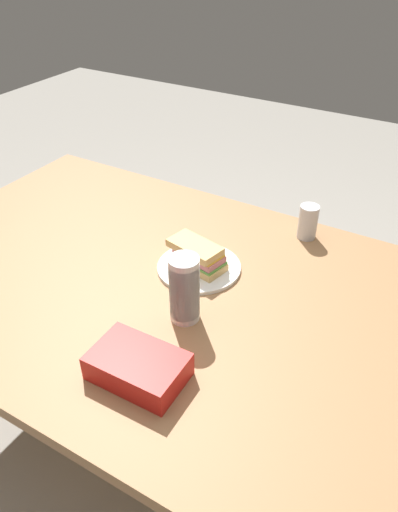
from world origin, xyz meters
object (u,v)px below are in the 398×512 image
at_px(dining_table, 160,300).
at_px(chip_bag, 138,366).
at_px(soda_can_silver, 308,222).
at_px(sandwich, 198,255).
at_px(paper_plate, 199,267).
at_px(plastic_cup_stack, 184,289).

bearing_deg(dining_table, chip_bag, 116.61).
xyz_separation_m(chip_bag, soda_can_silver, (-0.13, -0.81, 0.03)).
xyz_separation_m(sandwich, chip_bag, (-0.10, 0.46, -0.02)).
distance_m(paper_plate, plastic_cup_stack, 0.25).
height_order(paper_plate, chip_bag, chip_bag).
distance_m(paper_plate, soda_can_silver, 0.42).
distance_m(chip_bag, soda_can_silver, 0.82).
bearing_deg(dining_table, plastic_cup_stack, 147.61).
bearing_deg(chip_bag, soda_can_silver, 79.62).
bearing_deg(dining_table, sandwich, -120.66).
distance_m(sandwich, soda_can_silver, 0.42).
distance_m(sandwich, chip_bag, 0.47).
xyz_separation_m(dining_table, sandwich, (-0.07, -0.12, 0.13)).
relative_size(chip_bag, soda_can_silver, 1.89).
bearing_deg(soda_can_silver, dining_table, 57.24).
relative_size(paper_plate, soda_can_silver, 2.19).
height_order(paper_plate, soda_can_silver, soda_can_silver).
height_order(chip_bag, plastic_cup_stack, plastic_cup_stack).
xyz_separation_m(dining_table, soda_can_silver, (-0.30, -0.47, 0.14)).
height_order(paper_plate, plastic_cup_stack, plastic_cup_stack).
distance_m(dining_table, plastic_cup_stack, 0.26).
bearing_deg(paper_plate, plastic_cup_stack, 110.50).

